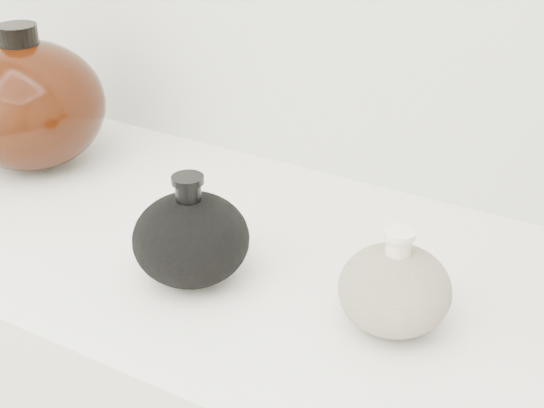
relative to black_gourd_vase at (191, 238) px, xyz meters
The scene contains 3 objects.
black_gourd_vase is the anchor object (origin of this frame).
cream_gourd_vase 0.24m from the black_gourd_vase, ahead, with size 0.15×0.15×0.12m.
left_round_pot 0.41m from the black_gourd_vase, 160.62° to the left, with size 0.28×0.28×0.22m.
Camera 1 is at (0.34, 0.28, 1.40)m, focal length 50.00 mm.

